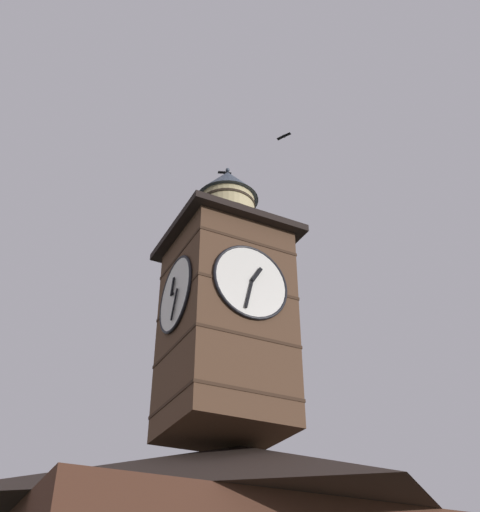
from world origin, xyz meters
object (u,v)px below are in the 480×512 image
Objects in this scene: flying_bird_high at (284,136)px; flying_bird_low at (225,173)px; moon at (199,441)px; clock_tower at (225,307)px.

flying_bird_high is 3.38m from flying_bird_low.
flying_bird_low is (14.50, 35.50, -0.20)m from moon.
flying_bird_low is (-0.58, -1.49, 7.17)m from clock_tower.
flying_bird_high reaches higher than clock_tower.
flying_bird_high reaches higher than flying_bird_low.
moon is 2.30× the size of flying_bird_high.
clock_tower is 40.63m from moon.
clock_tower is 15.91× the size of flying_bird_high.
moon reaches higher than clock_tower.
moon is 38.35m from flying_bird_low.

